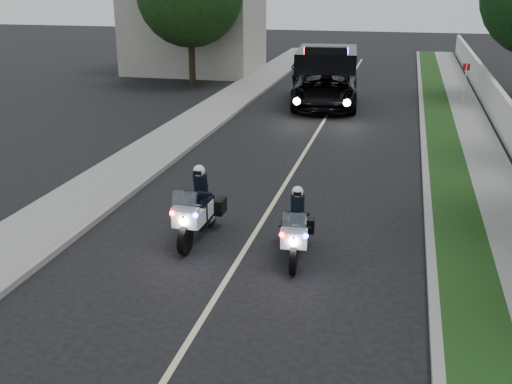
% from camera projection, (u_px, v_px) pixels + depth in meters
% --- Properties ---
extents(ground, '(120.00, 120.00, 0.00)m').
position_uv_depth(ground, '(242.00, 254.00, 13.73)').
color(ground, black).
rests_on(ground, ground).
extents(curb_right, '(0.20, 60.00, 0.15)m').
position_uv_depth(curb_right, '(424.00, 148.00, 21.96)').
color(curb_right, gray).
rests_on(curb_right, ground).
extents(grass_verge, '(1.20, 60.00, 0.16)m').
position_uv_depth(grass_verge, '(444.00, 149.00, 21.81)').
color(grass_verge, '#193814').
rests_on(grass_verge, ground).
extents(sidewalk_right, '(1.40, 60.00, 0.16)m').
position_uv_depth(sidewalk_right, '(483.00, 151.00, 21.52)').
color(sidewalk_right, gray).
rests_on(sidewalk_right, ground).
extents(curb_left, '(0.20, 60.00, 0.15)m').
position_uv_depth(curb_left, '(206.00, 134.00, 23.78)').
color(curb_left, gray).
rests_on(curb_left, ground).
extents(sidewalk_left, '(2.00, 60.00, 0.16)m').
position_uv_depth(sidewalk_left, '(179.00, 133.00, 24.03)').
color(sidewalk_left, gray).
rests_on(sidewalk_left, ground).
extents(building_far, '(8.00, 6.00, 7.00)m').
position_uv_depth(building_far, '(194.00, 16.00, 38.62)').
color(building_far, '#A8A396').
rests_on(building_far, ground).
extents(lane_marking, '(0.12, 50.00, 0.01)m').
position_uv_depth(lane_marking, '(311.00, 143.00, 22.90)').
color(lane_marking, '#BFB78C').
rests_on(lane_marking, ground).
extents(police_moto_left, '(0.77, 2.10, 1.78)m').
position_uv_depth(police_moto_left, '(199.00, 238.00, 14.56)').
color(police_moto_left, silver).
rests_on(police_moto_left, ground).
extents(police_moto_right, '(0.86, 1.96, 1.61)m').
position_uv_depth(police_moto_right, '(296.00, 257.00, 13.60)').
color(police_moto_right, white).
rests_on(police_moto_right, ground).
extents(police_suv, '(3.51, 6.62, 3.10)m').
position_uv_depth(police_suv, '(325.00, 106.00, 29.39)').
color(police_suv, black).
rests_on(police_suv, ground).
extents(bicycle, '(0.55, 1.52, 0.79)m').
position_uv_depth(bicycle, '(296.00, 92.00, 32.88)').
color(bicycle, black).
rests_on(bicycle, ground).
extents(cyclist, '(0.62, 0.43, 1.66)m').
position_uv_depth(cyclist, '(296.00, 92.00, 32.88)').
color(cyclist, black).
rests_on(cyclist, ground).
extents(sign_post, '(0.37, 0.37, 2.11)m').
position_uv_depth(sign_post, '(462.00, 107.00, 29.18)').
color(sign_post, '#B70D19').
rests_on(sign_post, ground).
extents(tree_left_near, '(7.15, 7.15, 9.77)m').
position_uv_depth(tree_left_near, '(193.00, 85.00, 34.97)').
color(tree_left_near, '#1B4115').
rests_on(tree_left_near, ground).
extents(tree_left_far, '(7.58, 7.58, 9.62)m').
position_uv_depth(tree_left_far, '(217.00, 66.00, 42.54)').
color(tree_left_far, '#133410').
rests_on(tree_left_far, ground).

